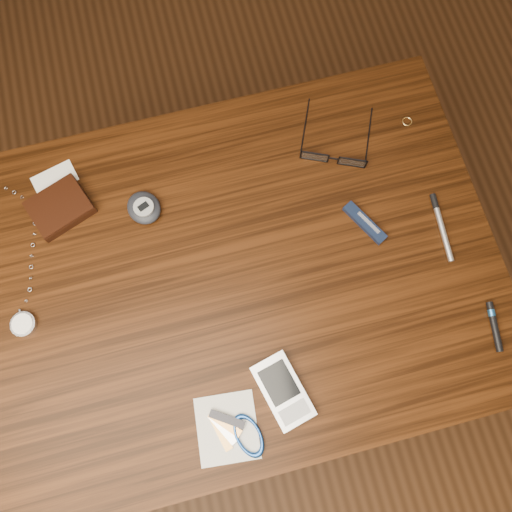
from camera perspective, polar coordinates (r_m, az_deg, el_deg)
The scene contains 12 objects.
ground at distance 1.65m, azimuth -1.91°, elevation -7.95°, with size 3.80×3.80×0.00m, color #472814.
desk at distance 1.01m, azimuth -3.10°, elevation -3.46°, with size 1.00×0.70×0.75m.
wallet_and_card at distance 1.00m, azimuth -21.52°, elevation 5.26°, with size 0.13×0.16×0.02m.
eyeglasses at distance 0.99m, azimuth 8.87°, elevation 11.22°, with size 0.17×0.17×0.03m.
gold_ring at distance 1.07m, azimuth 16.88°, elevation 14.50°, with size 0.02×0.02×0.00m, color #EABC68.
pocket_watch at distance 0.98m, azimuth -25.02°, elevation -6.54°, with size 0.07×0.29×0.01m.
pda_phone at distance 0.88m, azimuth 3.09°, elevation -15.13°, with size 0.09×0.13×0.02m.
pedometer at distance 0.96m, azimuth -12.70°, elevation 5.41°, with size 0.08×0.09×0.03m.
notepad_keys at distance 0.89m, azimuth -2.10°, elevation -19.43°, with size 0.13×0.12×0.01m.
pocket_knife at distance 0.95m, azimuth 12.33°, elevation 3.73°, with size 0.06×0.09×0.01m.
silver_pen at distance 0.99m, azimuth 20.31°, elevation 3.66°, with size 0.02×0.13×0.01m.
black_blue_pen at distance 0.98m, azimuth 25.57°, elevation -7.11°, with size 0.03×0.09×0.01m.
Camera 1 is at (0.00, -0.21, 1.64)m, focal length 35.00 mm.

